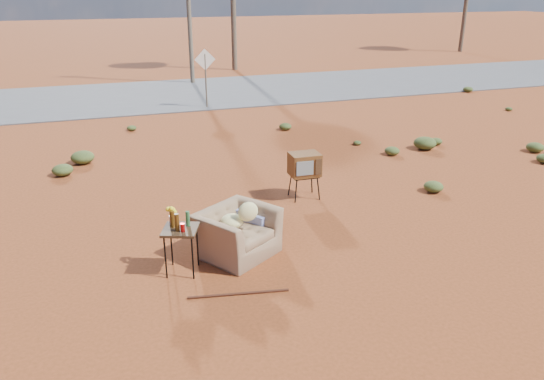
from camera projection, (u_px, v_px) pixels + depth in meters
name	position (u px, v px, depth m)	size (l,w,h in m)	color
ground	(270.00, 259.00, 9.07)	(140.00, 140.00, 0.00)	brown
highway	(157.00, 95.00, 22.30)	(140.00, 7.00, 0.04)	#565659
armchair	(240.00, 225.00, 9.15)	(1.60, 1.57, 1.09)	#856548
tv_unit	(305.00, 165.00, 11.40)	(0.65, 0.53, 1.01)	black
side_table	(178.00, 226.00, 8.42)	(0.70, 0.70, 1.08)	#3C2916
rusty_bar	(239.00, 294.00, 8.01)	(0.04, 0.04, 1.54)	#492213
road_sign	(205.00, 68.00, 19.56)	(0.78, 0.06, 2.19)	brown
scrub_patch	(179.00, 175.00, 12.66)	(17.49, 8.07, 0.33)	#485927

